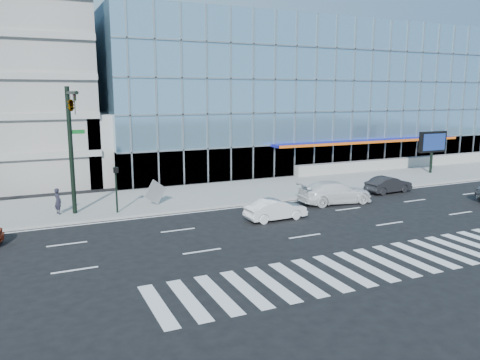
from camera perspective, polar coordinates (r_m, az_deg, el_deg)
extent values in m
plane|color=black|center=(29.39, 3.70, -4.73)|extent=(160.00, 160.00, 0.00)
cube|color=gray|center=(36.40, -2.30, -1.62)|extent=(120.00, 8.00, 0.15)
cube|color=#75A6C4|center=(57.89, 3.73, 10.25)|extent=(42.00, 26.00, 15.00)
cube|color=gray|center=(43.82, -14.71, 3.98)|extent=(6.00, 8.00, 6.00)
cube|color=gray|center=(52.86, 20.88, 2.12)|extent=(30.00, 0.80, 1.00)
cylinder|color=black|center=(31.21, -19.91, 3.32)|extent=(0.28, 0.28, 8.00)
cylinder|color=black|center=(28.22, -19.85, 9.97)|extent=(0.18, 5.60, 0.18)
imported|color=black|center=(26.83, -19.49, 8.72)|extent=(0.18, 0.22, 1.10)
imported|color=black|center=(29.02, -19.92, 8.78)|extent=(0.48, 2.24, 0.90)
cube|color=#0C591E|center=(31.14, -19.22, 5.57)|extent=(0.90, 0.05, 0.25)
cylinder|color=black|center=(30.92, -14.84, -1.16)|extent=(0.12, 0.12, 3.00)
cube|color=black|center=(30.55, -14.91, 1.18)|extent=(0.30, 0.25, 0.35)
cylinder|color=black|center=(48.90, 22.26, 1.99)|extent=(0.24, 0.24, 2.00)
cube|color=black|center=(48.67, 22.43, 4.32)|extent=(3.20, 0.40, 2.00)
cube|color=#0C193F|center=(48.52, 22.62, 4.29)|extent=(2.80, 0.02, 1.60)
imported|color=white|center=(33.94, 11.51, -1.50)|extent=(5.59, 2.72, 1.57)
imported|color=silver|center=(29.05, 4.36, -3.60)|extent=(3.98, 1.53, 1.29)
imported|color=black|center=(38.63, 17.65, -0.54)|extent=(4.02, 1.64, 1.30)
imported|color=black|center=(31.87, -21.32, -2.41)|extent=(0.61, 0.72, 1.67)
cube|color=gray|center=(32.55, -10.27, -1.47)|extent=(1.71, 0.72, 1.81)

